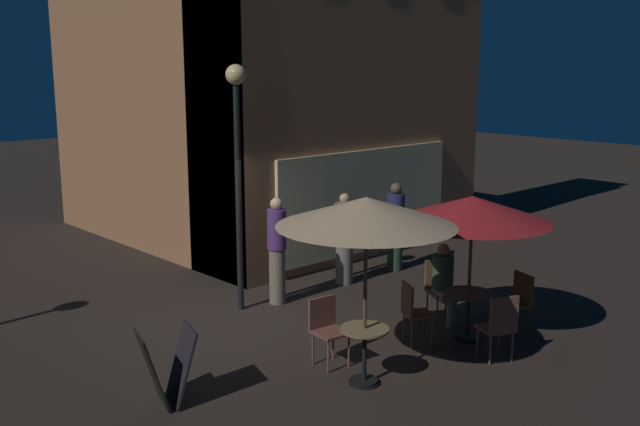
{
  "coord_description": "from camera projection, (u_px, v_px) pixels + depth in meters",
  "views": [
    {
      "loc": [
        -6.35,
        -8.98,
        4.02
      ],
      "look_at": [
        1.05,
        -1.03,
        1.78
      ],
      "focal_mm": 40.83,
      "sensor_mm": 36.0,
      "label": 1
    }
  ],
  "objects": [
    {
      "name": "cafe_chair_3",
      "position": [
        517.0,
        297.0,
        11.03
      ],
      "size": [
        0.55,
        0.55,
        0.9
      ],
      "rotation": [
        0.0,
        0.0,
        2.79
      ],
      "color": "#4F3117",
      "rests_on": "ground"
    },
    {
      "name": "cafe_chair_0",
      "position": [
        327.0,
        324.0,
        9.82
      ],
      "size": [
        0.48,
        0.48,
        0.92
      ],
      "rotation": [
        0.0,
        0.0,
        -1.69
      ],
      "color": "brown",
      "rests_on": "ground"
    },
    {
      "name": "patio_umbrella_1",
      "position": [
        472.0,
        210.0,
        10.4
      ],
      "size": [
        2.26,
        2.26,
        2.16
      ],
      "color": "black",
      "rests_on": "ground"
    },
    {
      "name": "patron_standing_2",
      "position": [
        344.0,
        239.0,
        13.37
      ],
      "size": [
        0.38,
        0.38,
        1.7
      ],
      "rotation": [
        0.0,
        0.0,
        4.83
      ],
      "color": "slate",
      "rests_on": "ground"
    },
    {
      "name": "cafe_building",
      "position": [
        252.0,
        56.0,
        15.48
      ],
      "size": [
        6.88,
        7.84,
        8.35
      ],
      "color": "#A86E46",
      "rests_on": "ground"
    },
    {
      "name": "patron_standing_1",
      "position": [
        395.0,
        226.0,
        14.25
      ],
      "size": [
        0.35,
        0.35,
        1.75
      ],
      "rotation": [
        0.0,
        0.0,
        5.49
      ],
      "color": "#2C4431",
      "rests_on": "ground"
    },
    {
      "name": "patron_seated_0",
      "position": [
        444.0,
        279.0,
        11.33
      ],
      "size": [
        0.45,
        0.53,
        1.27
      ],
      "rotation": [
        0.0,
        0.0,
        -1.98
      ],
      "color": "#7F7258",
      "rests_on": "ground"
    },
    {
      "name": "cafe_table_1",
      "position": [
        468.0,
        306.0,
        10.7
      ],
      "size": [
        0.71,
        0.71,
        0.73
      ],
      "color": "black",
      "rests_on": "ground"
    },
    {
      "name": "cafe_chair_4",
      "position": [
        439.0,
        285.0,
        11.49
      ],
      "size": [
        0.55,
        0.55,
        0.97
      ],
      "rotation": [
        0.0,
        0.0,
        -1.98
      ],
      "color": "brown",
      "rests_on": "ground"
    },
    {
      "name": "cafe_chair_1",
      "position": [
        413.0,
        308.0,
        10.47
      ],
      "size": [
        0.53,
        0.53,
        0.93
      ],
      "rotation": [
        0.0,
        0.0,
        -0.49
      ],
      "color": "brown",
      "rests_on": "ground"
    },
    {
      "name": "patio_umbrella_0",
      "position": [
        366.0,
        213.0,
        8.85
      ],
      "size": [
        2.24,
        2.24,
        2.43
      ],
      "color": "black",
      "rests_on": "ground"
    },
    {
      "name": "patron_standing_3",
      "position": [
        277.0,
        250.0,
        12.24
      ],
      "size": [
        0.32,
        0.32,
        1.83
      ],
      "rotation": [
        0.0,
        0.0,
        5.19
      ],
      "color": "#806D5A",
      "rests_on": "ground"
    },
    {
      "name": "street_lamp_near_corner",
      "position": [
        237.0,
        141.0,
        11.56
      ],
      "size": [
        0.32,
        0.32,
        4.01
      ],
      "color": "black",
      "rests_on": "ground"
    },
    {
      "name": "cafe_table_0",
      "position": [
        364.0,
        347.0,
        9.2
      ],
      "size": [
        0.62,
        0.62,
        0.75
      ],
      "color": "black",
      "rests_on": "ground"
    },
    {
      "name": "menu_sandwich_board",
      "position": [
        167.0,
        367.0,
        8.66
      ],
      "size": [
        0.79,
        0.72,
        0.92
      ],
      "rotation": [
        0.0,
        0.0,
        -0.31
      ],
      "color": "black",
      "rests_on": "ground"
    },
    {
      "name": "ground_plane",
      "position": [
        227.0,
        323.0,
        11.49
      ],
      "size": [
        60.0,
        60.0,
        0.0
      ],
      "primitive_type": "plane",
      "color": "#2F251F"
    },
    {
      "name": "cafe_chair_2",
      "position": [
        500.0,
        323.0,
        9.89
      ],
      "size": [
        0.57,
        0.57,
        0.95
      ],
      "rotation": [
        0.0,
        0.0,
        1.14
      ],
      "color": "brown",
      "rests_on": "ground"
    }
  ]
}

